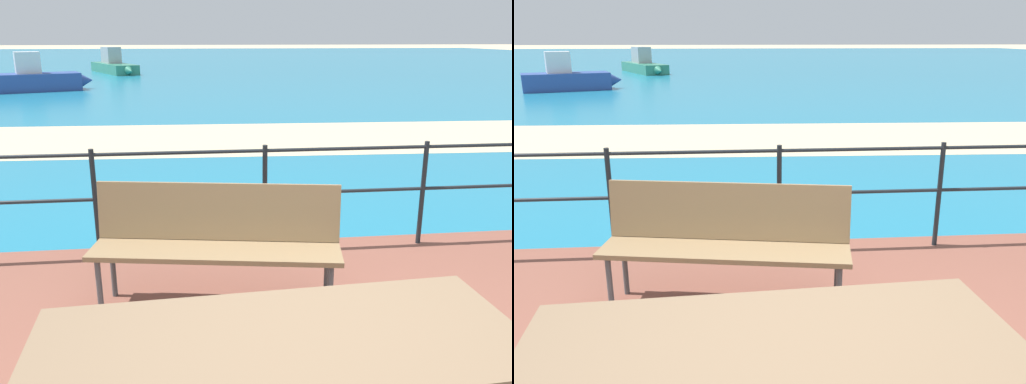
# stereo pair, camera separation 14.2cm
# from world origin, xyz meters

# --- Properties ---
(sea_water) EXTENTS (90.00, 90.00, 0.01)m
(sea_water) POSITION_xyz_m (0.00, 40.00, 0.01)
(sea_water) COLOR teal
(sea_water) RESTS_ON ground
(beach_strip) EXTENTS (54.09, 5.27, 0.01)m
(beach_strip) POSITION_xyz_m (0.00, 8.15, 0.01)
(beach_strip) COLOR beige
(beach_strip) RESTS_ON ground
(picnic_table) EXTENTS (1.97, 1.51, 0.79)m
(picnic_table) POSITION_xyz_m (-0.30, -0.30, 0.66)
(picnic_table) COLOR #7A6047
(picnic_table) RESTS_ON patio_paving
(park_bench) EXTENTS (1.80, 0.71, 0.89)m
(park_bench) POSITION_xyz_m (-0.47, 1.44, 0.60)
(park_bench) COLOR #8C704C
(park_bench) RESTS_ON patio_paving
(railing_fence) EXTENTS (5.94, 0.04, 0.98)m
(railing_fence) POSITION_xyz_m (0.00, 2.38, 0.69)
(railing_fence) COLOR #1E2328
(railing_fence) RESTS_ON patio_paving
(boat_near) EXTENTS (3.19, 5.36, 1.37)m
(boat_near) POSITION_xyz_m (-4.96, 27.85, 0.41)
(boat_near) COLOR #338466
(boat_near) RESTS_ON sea_water
(boat_mid) EXTENTS (3.63, 2.28, 1.40)m
(boat_mid) POSITION_xyz_m (-6.31, 18.18, 0.44)
(boat_mid) COLOR #2D478C
(boat_mid) RESTS_ON sea_water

